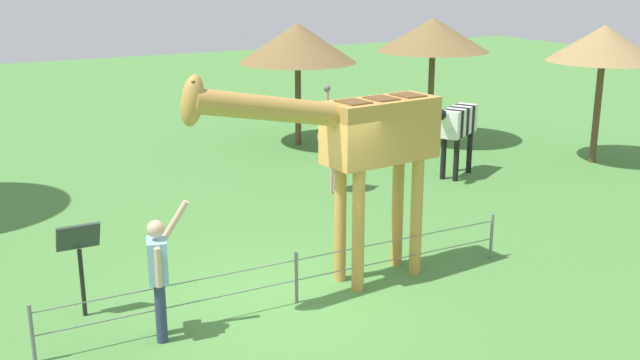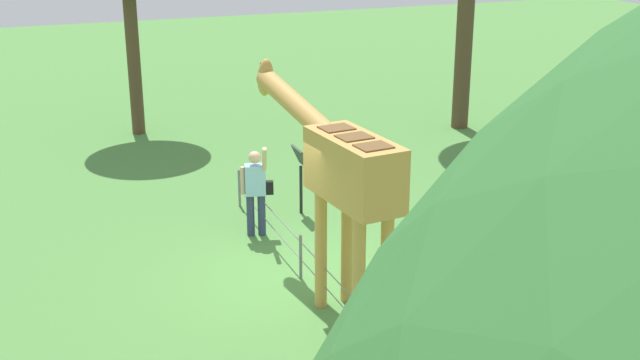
{
  "view_description": "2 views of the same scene",
  "coord_description": "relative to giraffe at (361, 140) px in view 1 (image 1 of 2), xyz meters",
  "views": [
    {
      "loc": [
        4.36,
        8.94,
        4.59
      ],
      "look_at": [
        -0.47,
        -0.02,
        1.68
      ],
      "focal_mm": 42.7,
      "sensor_mm": 36.0,
      "label": 1
    },
    {
      "loc": [
        -11.19,
        4.22,
        5.79
      ],
      "look_at": [
        -0.25,
        -0.07,
        1.72
      ],
      "focal_mm": 46.1,
      "sensor_mm": 36.0,
      "label": 2
    }
  ],
  "objects": [
    {
      "name": "shade_hut_near",
      "position": [
        -6.42,
        -7.02,
        0.64
      ],
      "size": [
        2.88,
        2.88,
        3.25
      ],
      "color": "brown",
      "rests_on": "ground_plane"
    },
    {
      "name": "info_sign",
      "position": [
        3.85,
        -0.8,
        -1.23
      ],
      "size": [
        0.56,
        0.21,
        1.32
      ],
      "color": "black",
      "rests_on": "ground_plane"
    },
    {
      "name": "wire_fence",
      "position": [
        1.15,
        0.2,
        -1.77
      ],
      "size": [
        7.05,
        0.05,
        0.75
      ],
      "color": "slate",
      "rests_on": "ground_plane"
    },
    {
      "name": "shade_hut_aside",
      "position": [
        -3.25,
        -8.45,
        0.46
      ],
      "size": [
        3.01,
        3.01,
        3.15
      ],
      "color": "brown",
      "rests_on": "ground_plane"
    },
    {
      "name": "shade_hut_far",
      "position": [
        -8.61,
        -3.45,
        0.63
      ],
      "size": [
        2.57,
        2.57,
        3.24
      ],
      "color": "brown",
      "rests_on": "ground_plane"
    },
    {
      "name": "visitor",
      "position": [
        3.11,
        0.32,
        -1.27
      ],
      "size": [
        0.63,
        0.59,
        1.77
      ],
      "color": "navy",
      "rests_on": "ground_plane"
    },
    {
      "name": "ground_plane",
      "position": [
        1.15,
        0.04,
        -2.18
      ],
      "size": [
        60.0,
        60.0,
        0.0
      ],
      "primitive_type": "plane",
      "color": "#4C843D"
    },
    {
      "name": "ostrich",
      "position": [
        -1.93,
        -4.24,
        -1.0
      ],
      "size": [
        0.7,
        0.56,
        2.25
      ],
      "color": "#CC9E93",
      "rests_on": "ground_plane"
    },
    {
      "name": "giraffe",
      "position": [
        0.0,
        0.0,
        0.0
      ],
      "size": [
        4.0,
        0.91,
        3.34
      ],
      "color": "#C69347",
      "rests_on": "ground_plane"
    },
    {
      "name": "zebra",
      "position": [
        -4.91,
        -4.0,
        -1.01
      ],
      "size": [
        1.71,
        1.18,
        1.66
      ],
      "color": "black",
      "rests_on": "ground_plane"
    }
  ]
}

